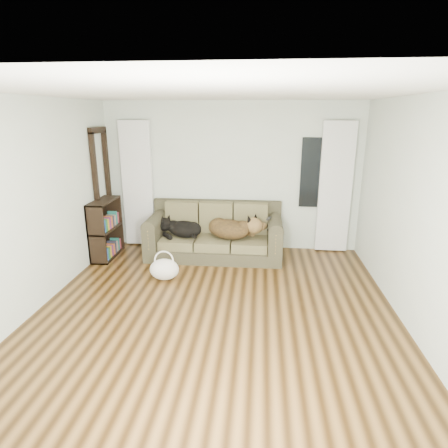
# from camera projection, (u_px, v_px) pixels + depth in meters

# --- Properties ---
(floor) EXTENTS (5.00, 5.00, 0.00)m
(floor) POSITION_uv_depth(u_px,v_px,m) (215.00, 315.00, 4.63)
(floor) COLOR black
(floor) RESTS_ON ground
(ceiling) EXTENTS (5.00, 5.00, 0.00)m
(ceiling) POSITION_uv_depth(u_px,v_px,m) (213.00, 93.00, 3.88)
(ceiling) COLOR white
(ceiling) RESTS_ON ground
(wall_back) EXTENTS (4.50, 0.04, 2.60)m
(wall_back) POSITION_uv_depth(u_px,v_px,m) (232.00, 177.00, 6.64)
(wall_back) COLOR silver
(wall_back) RESTS_ON ground
(wall_left) EXTENTS (0.04, 5.00, 2.60)m
(wall_left) POSITION_uv_depth(u_px,v_px,m) (27.00, 208.00, 4.47)
(wall_left) COLOR silver
(wall_left) RESTS_ON ground
(wall_right) EXTENTS (0.04, 5.00, 2.60)m
(wall_right) POSITION_uv_depth(u_px,v_px,m) (420.00, 219.00, 4.04)
(wall_right) COLOR silver
(wall_right) RESTS_ON ground
(curtain_left) EXTENTS (0.55, 0.08, 2.25)m
(curtain_left) POSITION_uv_depth(u_px,v_px,m) (138.00, 184.00, 6.77)
(curtain_left) COLOR white
(curtain_left) RESTS_ON ground
(curtain_right) EXTENTS (0.55, 0.08, 2.25)m
(curtain_right) POSITION_uv_depth(u_px,v_px,m) (335.00, 188.00, 6.44)
(curtain_right) COLOR white
(curtain_right) RESTS_ON ground
(window_pane) EXTENTS (0.50, 0.03, 1.20)m
(window_pane) POSITION_uv_depth(u_px,v_px,m) (315.00, 173.00, 6.45)
(window_pane) COLOR black
(window_pane) RESTS_ON wall_back
(door_casing) EXTENTS (0.07, 0.60, 2.10)m
(door_casing) POSITION_uv_depth(u_px,v_px,m) (103.00, 194.00, 6.49)
(door_casing) COLOR black
(door_casing) RESTS_ON ground
(sofa) EXTENTS (2.28, 0.99, 0.93)m
(sofa) POSITION_uv_depth(u_px,v_px,m) (215.00, 231.00, 6.41)
(sofa) COLOR #2D281E
(sofa) RESTS_ON floor
(dog_black_lab) EXTENTS (0.77, 0.68, 0.27)m
(dog_black_lab) POSITION_uv_depth(u_px,v_px,m) (182.00, 229.00, 6.43)
(dog_black_lab) COLOR black
(dog_black_lab) RESTS_ON sofa
(dog_shepherd) EXTENTS (0.95, 0.84, 0.35)m
(dog_shepherd) POSITION_uv_depth(u_px,v_px,m) (232.00, 230.00, 6.34)
(dog_shepherd) COLOR black
(dog_shepherd) RESTS_ON sofa
(tv_remote) EXTENTS (0.10, 0.21, 0.02)m
(tv_remote) POSITION_uv_depth(u_px,v_px,m) (269.00, 218.00, 6.14)
(tv_remote) COLOR black
(tv_remote) RESTS_ON sofa
(tote_bag) EXTENTS (0.53, 0.48, 0.32)m
(tote_bag) POSITION_uv_depth(u_px,v_px,m) (164.00, 269.00, 5.56)
(tote_bag) COLOR white
(tote_bag) RESTS_ON floor
(bookshelf) EXTENTS (0.31, 0.80, 1.00)m
(bookshelf) POSITION_uv_depth(u_px,v_px,m) (106.00, 229.00, 6.37)
(bookshelf) COLOR black
(bookshelf) RESTS_ON floor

